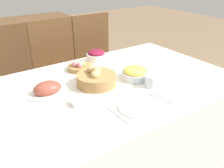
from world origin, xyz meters
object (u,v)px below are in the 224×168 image
at_px(spoon, 163,98).
at_px(butter_dish, 80,101).
at_px(egg_basket, 80,67).
at_px(dinner_plate, 140,107).
at_px(drinking_cup, 151,81).
at_px(pineapple_bowl, 136,73).
at_px(bread_basket, 96,78).
at_px(ham_platter, 47,89).
at_px(chair_far_center, 59,69).
at_px(knife, 159,99).
at_px(beet_salad_bowl, 97,56).
at_px(sideboard, 14,57).
at_px(chair_far_right, 98,60).
at_px(fork, 118,116).

bearing_deg(spoon, butter_dish, 152.89).
xyz_separation_m(egg_basket, dinner_plate, (0.03, -0.65, -0.02)).
bearing_deg(drinking_cup, pineapple_bowl, 91.33).
height_order(bread_basket, dinner_plate, bread_basket).
bearing_deg(ham_platter, spoon, -39.80).
xyz_separation_m(chair_far_center, knife, (0.11, -1.22, 0.21)).
height_order(ham_platter, beet_salad_bowl, beet_salad_bowl).
bearing_deg(beet_salad_bowl, drinking_cup, -83.62).
xyz_separation_m(dinner_plate, knife, (0.15, 0.00, -0.00)).
distance_m(beet_salad_bowl, pineapple_bowl, 0.42).
relative_size(bread_basket, knife, 1.40).
bearing_deg(bread_basket, beet_salad_bowl, 58.46).
relative_size(sideboard, drinking_cup, 17.32).
xyz_separation_m(sideboard, butter_dish, (-0.07, -1.86, 0.31)).
distance_m(chair_far_right, beet_salad_bowl, 0.64).
distance_m(sideboard, bread_basket, 1.75).
bearing_deg(ham_platter, chair_far_center, 63.53).
height_order(bread_basket, spoon, bread_basket).
height_order(beet_salad_bowl, drinking_cup, beet_salad_bowl).
xyz_separation_m(chair_far_center, drinking_cup, (0.19, -1.07, 0.24)).
distance_m(bread_basket, fork, 0.39).
bearing_deg(egg_basket, spoon, -72.57).
distance_m(bread_basket, beet_salad_bowl, 0.40).
height_order(egg_basket, knife, egg_basket).
height_order(chair_far_center, pineapple_bowl, chair_far_center).
xyz_separation_m(bread_basket, drinking_cup, (0.27, -0.22, -0.01)).
relative_size(sideboard, spoon, 7.85).
xyz_separation_m(chair_far_center, sideboard, (-0.22, 0.86, -0.09)).
xyz_separation_m(beet_salad_bowl, drinking_cup, (0.06, -0.57, -0.01)).
distance_m(chair_far_center, knife, 1.24).
relative_size(chair_far_right, egg_basket, 5.44).
xyz_separation_m(pineapple_bowl, dinner_plate, (-0.22, -0.30, -0.03)).
bearing_deg(fork, beet_salad_bowl, 66.45).
xyz_separation_m(knife, drinking_cup, (0.08, 0.15, 0.04)).
distance_m(egg_basket, pineapple_bowl, 0.43).
bearing_deg(chair_far_right, dinner_plate, -110.73).
bearing_deg(fork, pineapple_bowl, 39.15).
distance_m(bread_basket, butter_dish, 0.25).
bearing_deg(egg_basket, sideboard, 96.30).
relative_size(chair_far_center, dinner_plate, 4.01).
bearing_deg(sideboard, dinner_plate, -84.92).
bearing_deg(knife, spoon, -0.34).
distance_m(chair_far_right, knife, 1.28).
distance_m(pineapple_bowl, spoon, 0.31).
relative_size(egg_basket, drinking_cup, 2.15).
distance_m(dinner_plate, knife, 0.15).
distance_m(beet_salad_bowl, drinking_cup, 0.57).
height_order(chair_far_right, egg_basket, chair_far_right).
xyz_separation_m(ham_platter, dinner_plate, (0.35, -0.44, -0.02)).
height_order(chair_far_right, dinner_plate, chair_far_right).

